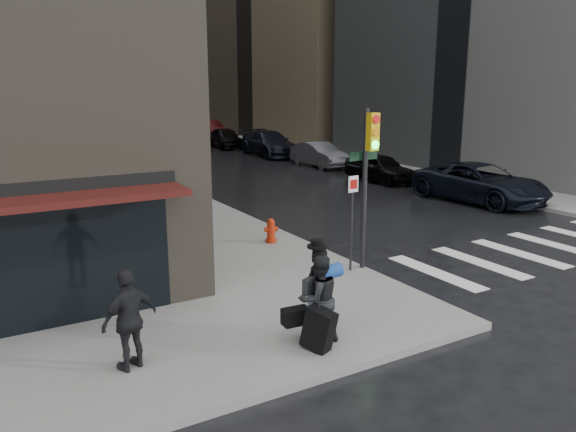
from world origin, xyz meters
name	(u,v)px	position (x,y,z in m)	size (l,w,h in m)	color
ground	(345,315)	(0.00, 0.00, 0.00)	(140.00, 140.00, 0.00)	black
sidewalk_left	(82,160)	(0.00, 27.00, 0.07)	(4.00, 50.00, 0.15)	slate
sidewalk_right	(276,147)	(13.50, 27.00, 0.07)	(3.00, 50.00, 0.15)	slate
crosswalk	(538,249)	(7.50, 1.00, 0.00)	(8.50, 3.00, 0.01)	silver
bldg_right_far	(242,18)	(26.00, 58.00, 12.50)	(22.00, 20.00, 25.00)	slate
man_overcoat	(317,298)	(-1.25, -0.84, 0.91)	(0.91, 1.19, 1.83)	black
man_jeans	(318,299)	(-1.30, -0.95, 0.95)	(1.13, 0.66, 1.59)	black
man_greycoat	(130,319)	(-4.40, -0.26, 0.98)	(1.06, 0.71, 1.67)	black
traffic_light	(367,168)	(1.87, 1.81, 2.66)	(0.97, 0.48, 3.89)	black
fire_hydrant	(271,232)	(1.03, 5.02, 0.46)	(0.41, 0.31, 0.71)	#A6220A
parked_car_0	(480,183)	(11.25, 6.42, 0.76)	(2.53, 5.49, 1.52)	black
parked_car_1	(380,168)	(10.86, 12.09, 0.68)	(1.60, 3.97, 1.35)	black
parked_car_2	(319,154)	(11.14, 17.77, 0.68)	(1.44, 4.14, 1.36)	#505055
parked_car_3	(269,143)	(11.01, 23.44, 0.80)	(2.23, 5.50, 1.59)	black
parked_car_4	(226,138)	(10.48, 29.11, 0.73)	(1.73, 4.29, 1.46)	black
parked_car_5	(208,130)	(11.50, 34.78, 0.83)	(1.75, 5.02, 1.65)	#3B0B0D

